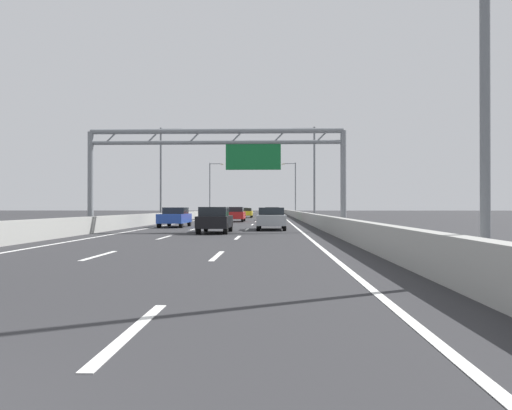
% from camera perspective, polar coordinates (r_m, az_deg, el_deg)
% --- Properties ---
extents(ground_plane, '(260.00, 260.00, 0.00)m').
position_cam_1_polar(ground_plane, '(102.36, -0.09, -1.11)').
color(ground_plane, '#2D2D30').
extents(lane_dash_left_1, '(0.16, 3.00, 0.01)m').
position_cam_1_polar(lane_dash_left_1, '(15.76, -17.74, -5.61)').
color(lane_dash_left_1, white).
rests_on(lane_dash_left_1, ground_plane).
extents(lane_dash_left_2, '(0.16, 3.00, 0.01)m').
position_cam_1_polar(lane_dash_left_2, '(24.41, -10.62, -3.73)').
color(lane_dash_left_2, white).
rests_on(lane_dash_left_2, ground_plane).
extents(lane_dash_left_3, '(0.16, 3.00, 0.01)m').
position_cam_1_polar(lane_dash_left_3, '(33.24, -7.27, -2.81)').
color(lane_dash_left_3, white).
rests_on(lane_dash_left_3, ground_plane).
extents(lane_dash_left_4, '(0.16, 3.00, 0.01)m').
position_cam_1_polar(lane_dash_left_4, '(42.14, -5.33, -2.28)').
color(lane_dash_left_4, white).
rests_on(lane_dash_left_4, ground_plane).
extents(lane_dash_left_5, '(0.16, 3.00, 0.01)m').
position_cam_1_polar(lane_dash_left_5, '(51.08, -4.07, -1.93)').
color(lane_dash_left_5, white).
rests_on(lane_dash_left_5, ground_plane).
extents(lane_dash_left_6, '(0.16, 3.00, 0.01)m').
position_cam_1_polar(lane_dash_left_6, '(60.04, -3.18, -1.68)').
color(lane_dash_left_6, white).
rests_on(lane_dash_left_6, ground_plane).
extents(lane_dash_left_7, '(0.16, 3.00, 0.01)m').
position_cam_1_polar(lane_dash_left_7, '(69.00, -2.53, -1.50)').
color(lane_dash_left_7, white).
rests_on(lane_dash_left_7, ground_plane).
extents(lane_dash_left_8, '(0.16, 3.00, 0.01)m').
position_cam_1_polar(lane_dash_left_8, '(77.98, -2.02, -1.36)').
color(lane_dash_left_8, white).
rests_on(lane_dash_left_8, ground_plane).
extents(lane_dash_left_9, '(0.16, 3.00, 0.01)m').
position_cam_1_polar(lane_dash_left_9, '(86.96, -1.62, -1.25)').
color(lane_dash_left_9, white).
rests_on(lane_dash_left_9, ground_plane).
extents(lane_dash_left_10, '(0.16, 3.00, 0.01)m').
position_cam_1_polar(lane_dash_left_10, '(95.94, -1.30, -1.16)').
color(lane_dash_left_10, white).
rests_on(lane_dash_left_10, ground_plane).
extents(lane_dash_left_11, '(0.16, 3.00, 0.01)m').
position_cam_1_polar(lane_dash_left_11, '(104.93, -1.03, -1.08)').
color(lane_dash_left_11, white).
rests_on(lane_dash_left_11, ground_plane).
extents(lane_dash_left_12, '(0.16, 3.00, 0.01)m').
position_cam_1_polar(lane_dash_left_12, '(113.92, -0.80, -1.02)').
color(lane_dash_left_12, white).
rests_on(lane_dash_left_12, ground_plane).
extents(lane_dash_left_13, '(0.16, 3.00, 0.01)m').
position_cam_1_polar(lane_dash_left_13, '(122.91, -0.61, -0.97)').
color(lane_dash_left_13, white).
rests_on(lane_dash_left_13, ground_plane).
extents(lane_dash_left_14, '(0.16, 3.00, 0.01)m').
position_cam_1_polar(lane_dash_left_14, '(131.90, -0.44, -0.92)').
color(lane_dash_left_14, white).
rests_on(lane_dash_left_14, ground_plane).
extents(lane_dash_left_15, '(0.16, 3.00, 0.01)m').
position_cam_1_polar(lane_dash_left_15, '(140.89, -0.30, -0.88)').
color(lane_dash_left_15, white).
rests_on(lane_dash_left_15, ground_plane).
extents(lane_dash_left_16, '(0.16, 3.00, 0.01)m').
position_cam_1_polar(lane_dash_left_16, '(149.89, -0.17, -0.84)').
color(lane_dash_left_16, white).
rests_on(lane_dash_left_16, ground_plane).
extents(lane_dash_left_17, '(0.16, 3.00, 0.01)m').
position_cam_1_polar(lane_dash_left_17, '(158.88, -0.05, -0.81)').
color(lane_dash_left_17, white).
rests_on(lane_dash_left_17, ground_plane).
extents(lane_dash_right_0, '(0.16, 3.00, 0.01)m').
position_cam_1_polar(lane_dash_right_0, '(6.20, -14.15, -13.98)').
color(lane_dash_right_0, white).
rests_on(lane_dash_right_0, ground_plane).
extents(lane_dash_right_1, '(0.16, 3.00, 0.01)m').
position_cam_1_polar(lane_dash_right_1, '(14.95, -4.55, -5.92)').
color(lane_dash_right_1, white).
rests_on(lane_dash_right_1, ground_plane).
extents(lane_dash_right_2, '(0.16, 3.00, 0.01)m').
position_cam_1_polar(lane_dash_right_2, '(23.89, -2.14, -3.81)').
color(lane_dash_right_2, white).
rests_on(lane_dash_right_2, ground_plane).
extents(lane_dash_right_3, '(0.16, 3.00, 0.01)m').
position_cam_1_polar(lane_dash_right_3, '(32.86, -1.05, -2.84)').
color(lane_dash_right_3, white).
rests_on(lane_dash_right_3, ground_plane).
extents(lane_dash_right_4, '(0.16, 3.00, 0.01)m').
position_cam_1_polar(lane_dash_right_4, '(41.85, -0.43, -2.29)').
color(lane_dash_right_4, white).
rests_on(lane_dash_right_4, ground_plane).
extents(lane_dash_right_5, '(0.16, 3.00, 0.01)m').
position_cam_1_polar(lane_dash_right_5, '(50.84, -0.03, -1.94)').
color(lane_dash_right_5, white).
rests_on(lane_dash_right_5, ground_plane).
extents(lane_dash_right_6, '(0.16, 3.00, 0.01)m').
position_cam_1_polar(lane_dash_right_6, '(59.83, 0.26, -1.69)').
color(lane_dash_right_6, white).
rests_on(lane_dash_right_6, ground_plane).
extents(lane_dash_right_7, '(0.16, 3.00, 0.01)m').
position_cam_1_polar(lane_dash_right_7, '(68.82, 0.46, -1.51)').
color(lane_dash_right_7, white).
rests_on(lane_dash_right_7, ground_plane).
extents(lane_dash_right_8, '(0.16, 3.00, 0.01)m').
position_cam_1_polar(lane_dash_right_8, '(77.82, 0.62, -1.36)').
color(lane_dash_right_8, white).
rests_on(lane_dash_right_8, ground_plane).
extents(lane_dash_right_9, '(0.16, 3.00, 0.01)m').
position_cam_1_polar(lane_dash_right_9, '(86.82, 0.75, -1.25)').
color(lane_dash_right_9, white).
rests_on(lane_dash_right_9, ground_plane).
extents(lane_dash_right_10, '(0.16, 3.00, 0.01)m').
position_cam_1_polar(lane_dash_right_10, '(95.81, 0.85, -1.16)').
color(lane_dash_right_10, white).
rests_on(lane_dash_right_10, ground_plane).
extents(lane_dash_right_11, '(0.16, 3.00, 0.01)m').
position_cam_1_polar(lane_dash_right_11, '(104.81, 0.94, -1.09)').
color(lane_dash_right_11, white).
rests_on(lane_dash_right_11, ground_plane).
extents(lane_dash_right_12, '(0.16, 3.00, 0.01)m').
position_cam_1_polar(lane_dash_right_12, '(113.81, 1.01, -1.02)').
color(lane_dash_right_12, white).
rests_on(lane_dash_right_12, ground_plane).
extents(lane_dash_right_13, '(0.16, 3.00, 0.01)m').
position_cam_1_polar(lane_dash_right_13, '(122.81, 1.07, -0.97)').
color(lane_dash_right_13, white).
rests_on(lane_dash_right_13, ground_plane).
extents(lane_dash_right_14, '(0.16, 3.00, 0.01)m').
position_cam_1_polar(lane_dash_right_14, '(131.81, 1.12, -0.92)').
color(lane_dash_right_14, white).
rests_on(lane_dash_right_14, ground_plane).
extents(lane_dash_right_15, '(0.16, 3.00, 0.01)m').
position_cam_1_polar(lane_dash_right_15, '(140.81, 1.17, -0.88)').
color(lane_dash_right_15, white).
rests_on(lane_dash_right_15, ground_plane).
extents(lane_dash_right_16, '(0.16, 3.00, 0.01)m').
position_cam_1_polar(lane_dash_right_16, '(149.80, 1.21, -0.84)').
color(lane_dash_right_16, white).
rests_on(lane_dash_right_16, ground_plane).
extents(lane_dash_right_17, '(0.16, 3.00, 0.01)m').
position_cam_1_polar(lane_dash_right_17, '(158.80, 1.25, -0.81)').
color(lane_dash_right_17, white).
rests_on(lane_dash_right_17, ground_plane).
extents(edge_line_left, '(0.16, 176.00, 0.01)m').
position_cam_1_polar(edge_line_left, '(90.72, -3.67, -1.21)').
color(edge_line_left, white).
rests_on(edge_line_left, ground_plane).
extents(edge_line_right, '(0.16, 176.00, 0.01)m').
position_cam_1_polar(edge_line_right, '(90.32, 2.98, -1.21)').
color(edge_line_right, white).
rests_on(edge_line_right, ground_plane).
extents(barrier_left, '(0.45, 220.00, 0.95)m').
position_cam_1_polar(barrier_left, '(112.77, -3.43, -0.79)').
color(barrier_left, '#9E9E99').
rests_on(barrier_left, ground_plane).
extents(barrier_right, '(0.45, 220.00, 0.95)m').
position_cam_1_polar(barrier_right, '(112.35, 3.60, -0.79)').
color(barrier_right, '#9E9E99').
rests_on(barrier_right, ground_plane).
extents(sign_gantry, '(16.07, 0.36, 6.36)m').
position_cam_1_polar(sign_gantry, '(30.58, -4.11, 6.03)').
color(sign_gantry, gray).
rests_on(sign_gantry, ground_plane).
extents(streetlamp_right_near, '(2.58, 0.28, 9.50)m').
position_cam_1_polar(streetlamp_right_near, '(11.36, 23.88, 19.94)').
color(streetlamp_right_near, slate).
rests_on(streetlamp_right_near, ground_plane).
extents(streetlamp_left_mid, '(2.58, 0.28, 9.50)m').
position_cam_1_polar(streetlamp_left_mid, '(50.28, -10.74, 4.20)').
color(streetlamp_left_mid, slate).
rests_on(streetlamp_left_mid, ground_plane).
extents(streetlamp_right_mid, '(2.58, 0.28, 9.50)m').
position_cam_1_polar(streetlamp_right_mid, '(49.24, 6.52, 4.29)').
color(streetlamp_right_mid, slate).
rests_on(streetlamp_right_mid, ground_plane).
extents(streetlamp_left_far, '(2.58, 0.28, 9.50)m').
position_cam_1_polar(streetlamp_left_far, '(88.73, -5.23, 2.25)').
color(streetlamp_left_far, slate).
rests_on(streetlamp_left_far, ground_plane).
extents(streetlamp_right_far, '(2.58, 0.28, 9.50)m').
position_cam_1_polar(streetlamp_right_far, '(88.15, 4.45, 2.27)').
color(streetlamp_right_far, slate).
rests_on(streetlamp_right_far, ground_plane).
extents(silver_car, '(1.86, 4.54, 1.47)m').
position_cam_1_polar(silver_car, '(32.48, 1.80, -1.55)').
color(silver_car, '#A8ADB2').
rests_on(silver_car, ground_plane).
extents(yellow_car, '(1.78, 4.47, 1.39)m').
position_cam_1_polar(yellow_car, '(70.61, -1.15, -0.89)').
color(yellow_car, yellow).
rests_on(yellow_car, ground_plane).
extents(green_car, '(1.74, 4.31, 1.50)m').
position_cam_1_polar(green_car, '(56.64, 1.89, -1.01)').
color(green_car, '#1E7A38').
rests_on(green_car, ground_plane).
extents(red_car, '(1.73, 4.55, 1.52)m').
position_cam_1_polar(red_car, '(50.53, -2.34, -1.07)').
color(red_car, red).
rests_on(red_car, ground_plane).
extents(white_car, '(1.83, 4.11, 1.41)m').
position_cam_1_polar(white_car, '(131.29, -1.30, -0.61)').
color(white_car, silver).
rests_on(white_car, ground_plane).
extents(blue_car, '(1.82, 4.57, 1.47)m').
position_cam_1_polar(blue_car, '(37.49, -9.38, -1.36)').
color(blue_car, '#2347AD').
rests_on(blue_car, ground_plane).
extents(black_car, '(1.72, 4.23, 1.50)m').
position_cam_1_polar(black_car, '(28.32, -4.79, -1.71)').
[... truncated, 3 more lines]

